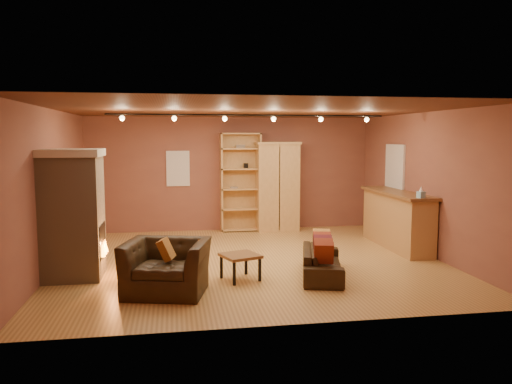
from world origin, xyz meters
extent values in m
plane|color=#A5763A|center=(0.00, 0.00, 0.00)|extent=(7.00, 7.00, 0.00)
plane|color=#572F1B|center=(0.00, 0.00, 2.80)|extent=(7.00, 7.00, 0.00)
cube|color=brown|center=(0.00, 3.25, 1.40)|extent=(7.00, 0.02, 2.80)
cube|color=brown|center=(-3.50, 0.00, 1.40)|extent=(0.02, 6.50, 2.80)
cube|color=brown|center=(3.50, 0.00, 1.40)|extent=(0.02, 6.50, 2.80)
cube|color=tan|center=(-3.05, -0.60, 1.00)|extent=(0.90, 0.90, 2.00)
cube|color=beige|center=(-3.05, -0.60, 2.06)|extent=(0.98, 0.98, 0.12)
cube|color=black|center=(-2.64, -0.60, 0.60)|extent=(0.10, 0.65, 0.55)
cone|color=orange|center=(-2.58, -0.60, 0.48)|extent=(0.10, 0.10, 0.22)
cube|color=silver|center=(-1.30, 3.23, 1.55)|extent=(0.56, 0.04, 0.86)
cube|color=tan|center=(0.22, 3.23, 1.21)|extent=(0.99, 0.04, 2.42)
cube|color=tan|center=(-0.26, 3.06, 1.21)|extent=(0.04, 0.38, 2.42)
cube|color=tan|center=(0.69, 3.06, 1.21)|extent=(0.04, 0.38, 2.42)
cube|color=gray|center=(0.05, 3.06, 1.08)|extent=(0.18, 0.12, 0.05)
cube|color=black|center=(0.35, 3.06, 1.61)|extent=(0.10, 0.10, 0.12)
cube|color=tan|center=(0.22, 3.06, 0.04)|extent=(0.99, 0.38, 0.04)
cube|color=tan|center=(0.22, 3.06, 0.55)|extent=(0.99, 0.38, 0.03)
cube|color=tan|center=(0.22, 3.06, 1.04)|extent=(0.99, 0.38, 0.04)
cube|color=tan|center=(0.22, 3.06, 1.54)|extent=(0.99, 0.38, 0.04)
cube|color=tan|center=(0.22, 3.06, 2.03)|extent=(0.99, 0.38, 0.04)
cube|color=tan|center=(0.22, 3.06, 2.40)|extent=(0.99, 0.38, 0.04)
cube|color=tan|center=(1.12, 2.97, 1.07)|extent=(1.02, 0.56, 2.13)
cube|color=brown|center=(1.12, 2.70, 1.07)|extent=(0.02, 0.01, 2.03)
cube|color=tan|center=(1.12, 2.97, 2.16)|extent=(1.08, 0.62, 0.06)
cube|color=tan|center=(3.20, 0.65, 0.56)|extent=(0.53, 2.35, 1.12)
cube|color=brown|center=(3.20, 0.65, 1.15)|extent=(0.65, 2.47, 0.06)
cube|color=#88BFDA|center=(3.15, -0.43, 1.24)|extent=(0.14, 0.14, 0.12)
cone|color=white|center=(3.15, -0.43, 1.35)|extent=(0.08, 0.08, 0.10)
cube|color=silver|center=(3.47, 1.40, 1.65)|extent=(0.05, 0.90, 1.00)
imported|color=black|center=(1.01, -1.22, 0.32)|extent=(0.87, 1.68, 0.63)
cube|color=maroon|center=(0.87, -1.75, 0.53)|extent=(0.35, 0.30, 0.36)
cube|color=maroon|center=(0.94, -1.48, 0.53)|extent=(0.35, 0.30, 0.36)
cube|color=maroon|center=(1.01, -1.22, 0.53)|extent=(0.35, 0.30, 0.36)
cube|color=maroon|center=(1.08, -0.95, 0.53)|extent=(0.35, 0.30, 0.36)
cube|color=#A7692A|center=(1.15, -0.69, 0.53)|extent=(0.35, 0.30, 0.36)
imported|color=black|center=(-1.54, -1.69, 0.52)|extent=(1.35, 1.05, 1.05)
cube|color=#A7692A|center=(-1.54, -1.69, 0.66)|extent=(0.30, 0.35, 0.34)
cube|color=brown|center=(-0.37, -1.19, 0.40)|extent=(0.71, 0.71, 0.05)
cube|color=black|center=(-0.60, -1.42, 0.18)|extent=(0.05, 0.05, 0.37)
cube|color=black|center=(-0.14, -1.42, 0.18)|extent=(0.05, 0.05, 0.37)
cube|color=black|center=(-0.60, -0.96, 0.18)|extent=(0.05, 0.05, 0.37)
cube|color=black|center=(-0.14, -0.96, 0.18)|extent=(0.05, 0.05, 0.37)
cylinder|color=black|center=(0.00, 0.20, 2.72)|extent=(5.20, 0.03, 0.03)
sphere|color=#FFD88C|center=(-2.30, 0.20, 2.65)|extent=(0.09, 0.09, 0.09)
sphere|color=#FFD88C|center=(-1.38, 0.20, 2.65)|extent=(0.09, 0.09, 0.09)
sphere|color=#FFD88C|center=(-0.46, 0.20, 2.65)|extent=(0.09, 0.09, 0.09)
sphere|color=#FFD88C|center=(0.46, 0.20, 2.65)|extent=(0.09, 0.09, 0.09)
sphere|color=#FFD88C|center=(1.38, 0.20, 2.65)|extent=(0.09, 0.09, 0.09)
sphere|color=#FFD88C|center=(2.30, 0.20, 2.65)|extent=(0.09, 0.09, 0.09)
camera|label=1|loc=(-1.42, -9.05, 2.31)|focal=35.00mm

